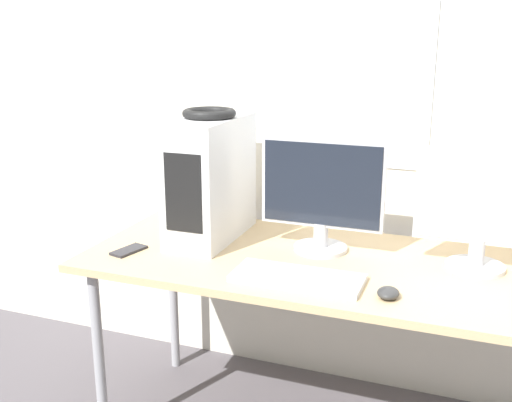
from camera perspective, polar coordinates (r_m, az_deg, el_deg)
name	(u,v)px	position (r m, az deg, el deg)	size (l,w,h in m)	color
wall_back	(384,79)	(2.49, 12.13, 11.25)	(8.00, 0.07, 2.70)	beige
desk	(351,278)	(2.16, 9.08, -7.22)	(1.92, 0.75, 0.75)	tan
pc_tower	(211,179)	(2.32, -4.36, 2.10)	(0.20, 0.46, 0.47)	silver
headphones	(209,113)	(2.28, -4.48, 8.33)	(0.20, 0.20, 0.03)	black
monitor_main	(322,194)	(2.19, 6.30, 0.69)	(0.45, 0.20, 0.42)	#B7B7BC
monitor_right_near	(481,209)	(2.13, 20.65, -0.71)	(0.43, 0.20, 0.41)	#B7B7BC
keyboard	(297,278)	(1.97, 3.97, -7.30)	(0.43, 0.18, 0.02)	silver
mouse	(388,293)	(1.89, 12.48, -8.55)	(0.07, 0.08, 0.03)	#2D2D2D
cell_phone	(129,250)	(2.27, -12.02, -4.62)	(0.10, 0.15, 0.01)	#232328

